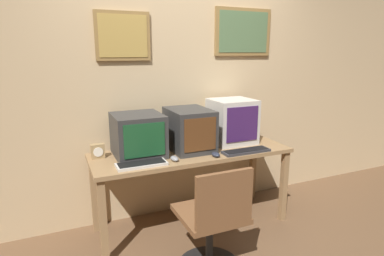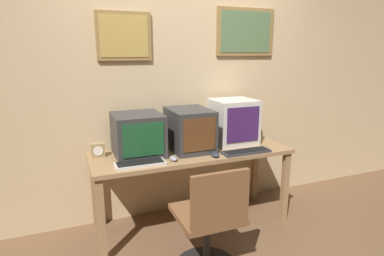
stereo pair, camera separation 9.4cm
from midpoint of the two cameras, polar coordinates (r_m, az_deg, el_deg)
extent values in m
cube|color=#D1B284|center=(3.17, -3.79, 7.67)|extent=(8.00, 0.05, 2.60)
cube|color=olive|center=(2.98, -13.09, 15.64)|extent=(0.48, 0.02, 0.42)
cube|color=#B79347|center=(2.97, -13.04, 15.65)|extent=(0.42, 0.01, 0.36)
cube|color=olive|center=(3.44, 8.28, 16.52)|extent=(0.64, 0.02, 0.47)
cube|color=#56754C|center=(3.43, 8.39, 16.52)|extent=(0.57, 0.01, 0.40)
cube|color=#99754C|center=(2.92, -0.93, -4.45)|extent=(1.80, 0.62, 0.04)
cube|color=#99754C|center=(2.64, -16.54, -15.87)|extent=(0.06, 0.06, 0.70)
cube|color=#99754C|center=(3.25, 15.17, -9.95)|extent=(0.06, 0.06, 0.70)
cube|color=#99754C|center=(3.11, -17.83, -11.30)|extent=(0.06, 0.06, 0.70)
cube|color=#99754C|center=(3.65, 9.99, -7.10)|extent=(0.06, 0.06, 0.70)
cube|color=#333333|center=(2.80, -10.54, -1.22)|extent=(0.41, 0.43, 0.36)
cube|color=#194C28|center=(2.60, -9.43, -2.18)|extent=(0.34, 0.01, 0.27)
cube|color=#333333|center=(2.92, -1.36, -0.25)|extent=(0.36, 0.47, 0.38)
cube|color=#563319|center=(2.71, 0.56, -1.19)|extent=(0.29, 0.01, 0.29)
cube|color=beige|center=(3.16, 6.26, 1.22)|extent=(0.40, 0.38, 0.43)
cube|color=#3D1E56|center=(3.00, 8.08, 0.67)|extent=(0.33, 0.01, 0.33)
cube|color=beige|center=(2.59, -10.00, -6.37)|extent=(0.40, 0.16, 0.02)
cube|color=black|center=(2.58, -10.01, -6.10)|extent=(0.37, 0.13, 0.00)
cube|color=#333338|center=(2.91, 8.67, -4.10)|extent=(0.45, 0.13, 0.02)
cube|color=black|center=(2.90, 8.68, -3.86)|extent=(0.41, 0.11, 0.00)
ellipsoid|color=gray|center=(2.66, -4.16, -5.44)|extent=(0.06, 0.11, 0.04)
ellipsoid|color=#282D3D|center=(2.76, 3.26, -4.73)|extent=(0.06, 0.10, 0.04)
cube|color=#A38456|center=(2.84, -17.33, -3.93)|extent=(0.11, 0.06, 0.12)
cylinder|color=white|center=(2.81, -17.25, -4.12)|extent=(0.08, 0.01, 0.08)
cylinder|color=tan|center=(3.41, 9.64, -1.56)|extent=(0.13, 0.13, 0.02)
cylinder|color=tan|center=(3.37, 9.76, 1.37)|extent=(0.02, 0.02, 0.34)
cone|color=tan|center=(3.34, 9.88, 4.56)|extent=(0.12, 0.12, 0.06)
cylinder|color=#282828|center=(2.56, 2.00, -19.41)|extent=(0.06, 0.06, 0.41)
cube|color=brown|center=(2.44, 2.04, -14.98)|extent=(0.46, 0.46, 0.04)
cube|color=brown|center=(2.18, 4.54, -12.48)|extent=(0.42, 0.04, 0.38)
camera|label=1|loc=(0.05, -90.94, -0.22)|focal=30.00mm
camera|label=2|loc=(0.05, 89.06, 0.22)|focal=30.00mm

